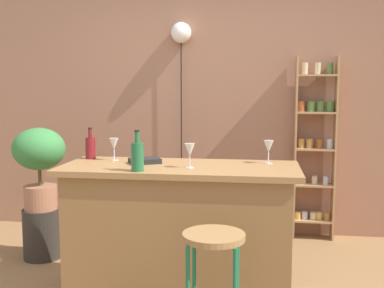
% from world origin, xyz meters
% --- Properties ---
extents(back_wall, '(6.40, 0.10, 2.80)m').
position_xyz_m(back_wall, '(0.00, 1.95, 1.40)').
color(back_wall, '#9E6B51').
rests_on(back_wall, ground).
extents(kitchen_counter, '(1.63, 0.66, 0.94)m').
position_xyz_m(kitchen_counter, '(0.00, 0.30, 0.48)').
color(kitchen_counter, olive).
rests_on(kitchen_counter, ground).
extents(bar_stool, '(0.35, 0.35, 0.68)m').
position_xyz_m(bar_stool, '(0.30, -0.33, 0.51)').
color(bar_stool, '#196642').
rests_on(bar_stool, ground).
extents(spice_shelf, '(0.39, 0.17, 1.77)m').
position_xyz_m(spice_shelf, '(1.07, 1.79, 0.91)').
color(spice_shelf, tan).
rests_on(spice_shelf, ground).
extents(plant_stool, '(0.32, 0.32, 0.43)m').
position_xyz_m(plant_stool, '(-1.32, 0.90, 0.22)').
color(plant_stool, '#2D2823').
rests_on(plant_stool, ground).
extents(potted_plant, '(0.45, 0.41, 0.70)m').
position_xyz_m(potted_plant, '(-1.32, 0.90, 0.88)').
color(potted_plant, '#A86B4C').
rests_on(potted_plant, plant_stool).
extents(bottle_olive_oil, '(0.08, 0.08, 0.27)m').
position_xyz_m(bottle_olive_oil, '(-0.23, 0.05, 1.04)').
color(bottle_olive_oil, '#236638').
rests_on(bottle_olive_oil, kitchen_counter).
extents(bottle_wine_red, '(0.08, 0.08, 0.24)m').
position_xyz_m(bottle_wine_red, '(-0.71, 0.51, 1.03)').
color(bottle_wine_red, maroon).
rests_on(bottle_wine_red, kitchen_counter).
extents(wine_glass_left, '(0.07, 0.07, 0.16)m').
position_xyz_m(wine_glass_left, '(0.60, 0.48, 1.06)').
color(wine_glass_left, silver).
rests_on(wine_glass_left, kitchen_counter).
extents(wine_glass_center, '(0.07, 0.07, 0.16)m').
position_xyz_m(wine_glass_center, '(-0.52, 0.47, 1.06)').
color(wine_glass_center, silver).
rests_on(wine_glass_center, kitchen_counter).
extents(wine_glass_right, '(0.07, 0.07, 0.16)m').
position_xyz_m(wine_glass_right, '(0.08, 0.22, 1.06)').
color(wine_glass_right, silver).
rests_on(wine_glass_right, kitchen_counter).
extents(cookbook, '(0.26, 0.23, 0.03)m').
position_xyz_m(cookbook, '(-0.26, 0.37, 0.96)').
color(cookbook, black).
rests_on(cookbook, kitchen_counter).
extents(pendant_globe_light, '(0.20, 0.20, 2.11)m').
position_xyz_m(pendant_globe_light, '(-0.24, 1.84, 1.98)').
color(pendant_globe_light, black).
rests_on(pendant_globe_light, ground).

